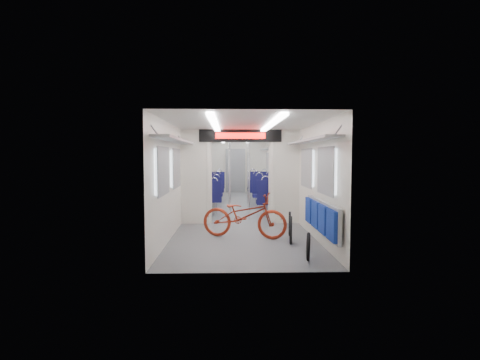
{
  "coord_description": "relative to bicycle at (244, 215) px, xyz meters",
  "views": [
    {
      "loc": [
        -0.26,
        -11.2,
        1.65
      ],
      "look_at": [
        -0.01,
        -1.97,
        1.07
      ],
      "focal_mm": 28.0,
      "sensor_mm": 36.0,
      "label": 1
    }
  ],
  "objects": [
    {
      "name": "carriage",
      "position": [
        -0.03,
        3.43,
        1.04
      ],
      "size": [
        12.0,
        12.02,
        2.31
      ],
      "color": "#515456",
      "rests_on": "ground"
    },
    {
      "name": "bicycle",
      "position": [
        0.0,
        0.0,
        0.0
      ],
      "size": [
        1.84,
        1.07,
        0.92
      ],
      "primitive_type": "imported",
      "rotation": [
        0.0,
        0.0,
        1.29
      ],
      "color": "maroon",
      "rests_on": "ground"
    },
    {
      "name": "flip_bench",
      "position": [
        1.32,
        -0.98,
        0.12
      ],
      "size": [
        0.12,
        2.15,
        0.57
      ],
      "color": "gray",
      "rests_on": "carriage"
    },
    {
      "name": "bike_hoop_a",
      "position": [
        0.95,
        -1.72,
        -0.26
      ],
      "size": [
        0.16,
        0.45,
        0.45
      ],
      "primitive_type": "torus",
      "rotation": [
        1.57,
        0.0,
        1.32
      ],
      "color": "black",
      "rests_on": "ground"
    },
    {
      "name": "bike_hoop_b",
      "position": [
        0.85,
        -0.59,
        -0.22
      ],
      "size": [
        0.14,
        0.54,
        0.54
      ],
      "primitive_type": "torus",
      "rotation": [
        1.57,
        0.0,
        1.4
      ],
      "color": "black",
      "rests_on": "ground"
    },
    {
      "name": "bike_hoop_c",
      "position": [
        0.95,
        0.13,
        -0.23
      ],
      "size": [
        0.13,
        0.52,
        0.51
      ],
      "primitive_type": "torus",
      "rotation": [
        1.57,
        0.0,
        1.41
      ],
      "color": "black",
      "rests_on": "ground"
    },
    {
      "name": "seat_bay_near_left",
      "position": [
        -0.97,
        3.93,
        0.07
      ],
      "size": [
        0.89,
        1.96,
        1.06
      ],
      "color": "#0D0D39",
      "rests_on": "ground"
    },
    {
      "name": "seat_bay_near_right",
      "position": [
        0.9,
        3.49,
        0.1
      ],
      "size": [
        0.93,
        2.19,
        1.13
      ],
      "color": "#0D0D39",
      "rests_on": "ground"
    },
    {
      "name": "seat_bay_far_left",
      "position": [
        -0.97,
        7.03,
        0.1
      ],
      "size": [
        0.93,
        2.15,
        1.12
      ],
      "color": "#0D0D39",
      "rests_on": "ground"
    },
    {
      "name": "seat_bay_far_right",
      "position": [
        0.9,
        6.86,
        0.1
      ],
      "size": [
        0.94,
        2.21,
        1.14
      ],
      "color": "#0D0D39",
      "rests_on": "ground"
    },
    {
      "name": "stanchion_near_left",
      "position": [
        -0.29,
        2.34,
        0.69
      ],
      "size": [
        0.04,
        0.04,
        2.3
      ],
      "primitive_type": "cylinder",
      "color": "silver",
      "rests_on": "ground"
    },
    {
      "name": "stanchion_near_right",
      "position": [
        0.22,
        2.2,
        0.69
      ],
      "size": [
        0.04,
        0.04,
        2.3
      ],
      "primitive_type": "cylinder",
      "color": "silver",
      "rests_on": "ground"
    },
    {
      "name": "stanchion_far_left",
      "position": [
        -0.32,
        5.52,
        0.69
      ],
      "size": [
        0.04,
        0.04,
        2.3
      ],
      "primitive_type": "cylinder",
      "color": "silver",
      "rests_on": "ground"
    },
    {
      "name": "stanchion_far_right",
      "position": [
        0.34,
        5.53,
        0.69
      ],
      "size": [
        0.04,
        0.04,
        2.3
      ],
      "primitive_type": "cylinder",
      "color": "silver",
      "rests_on": "ground"
    }
  ]
}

